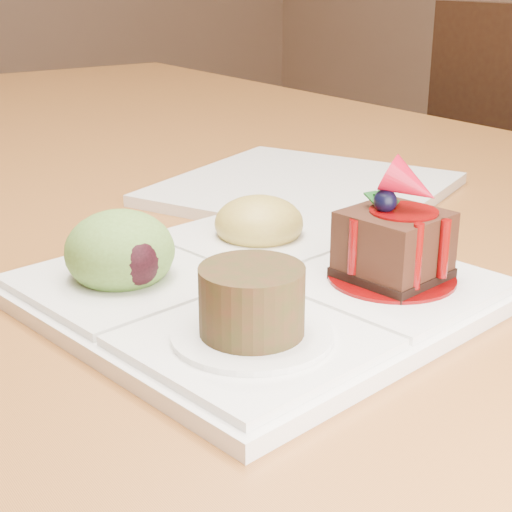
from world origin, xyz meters
TOP-DOWN VIEW (x-y plane):
  - dining_table at (0.00, 0.00)m, footprint 1.00×1.80m
  - chair_right at (0.65, -0.03)m, footprint 0.42×0.42m
  - sampler_plate at (-0.18, -0.50)m, footprint 0.32×0.32m
  - second_plate at (0.03, -0.30)m, footprint 0.36×0.36m

SIDE VIEW (x-z plane):
  - chair_right at x=0.65m, z-range 0.06..0.98m
  - dining_table at x=0.00m, z-range 0.31..1.06m
  - second_plate at x=0.03m, z-range 0.75..0.76m
  - sampler_plate at x=-0.18m, z-range 0.72..0.83m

